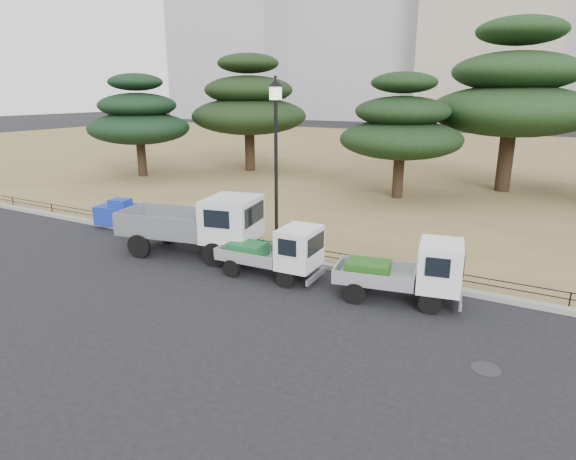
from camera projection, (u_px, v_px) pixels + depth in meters
The scene contains 14 objects.
ground at pixel (255, 289), 14.04m from camera, with size 220.00×220.00×0.00m, color black.
lawn at pixel (456, 161), 39.71m from camera, with size 120.00×56.00×0.15m, color olive.
curb at pixel (297, 260), 16.20m from camera, with size 120.00×0.25×0.16m, color gray.
truck_large at pixel (198, 222), 16.69m from camera, with size 5.19×2.82×2.14m.
truck_kei_front at pixel (276, 251), 14.75m from camera, with size 3.23×1.49×1.69m.
truck_kei_rear at pixel (408, 271), 13.05m from camera, with size 3.53×1.98×1.75m.
street_lamp at pixel (276, 139), 15.80m from camera, with size 0.52×0.52×5.80m.
pipe_fence at pixel (299, 249), 16.23m from camera, with size 38.00×0.04×0.40m.
tarp_pile at pixel (119, 213), 20.42m from camera, with size 1.91×1.59×1.11m.
manhole at pixel (486, 369), 9.99m from camera, with size 0.60×0.60×0.01m, color #2D2D30.
pine_west_far at pixel (138, 118), 31.08m from camera, with size 6.48×6.48×6.54m.
pine_west_near at pixel (249, 104), 33.09m from camera, with size 7.92×7.92×7.92m.
pine_center_left at pixel (401, 127), 24.52m from camera, with size 6.27×6.27×6.37m.
pine_center_right at pixel (513, 93), 25.79m from camera, with size 8.66×8.66×9.18m.
Camera 1 is at (7.18, -10.90, 5.55)m, focal length 30.00 mm.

